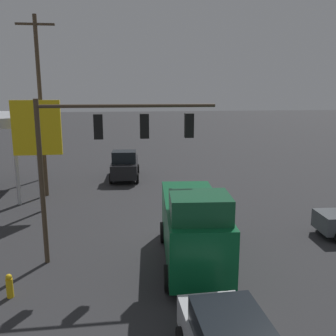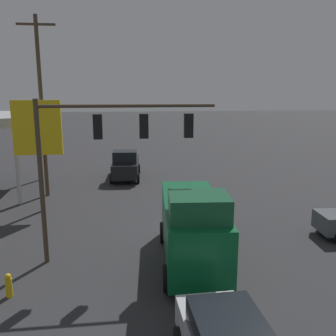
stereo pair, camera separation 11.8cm
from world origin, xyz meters
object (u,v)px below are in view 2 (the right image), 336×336
at_px(traffic_signal_assembly, 106,142).
at_px(fire_hydrant, 9,285).
at_px(price_sign, 38,132).
at_px(pickup_parked, 126,165).
at_px(delivery_truck, 192,226).
at_px(utility_pole, 41,105).

bearing_deg(traffic_signal_assembly, fire_hydrant, 37.32).
height_order(price_sign, pickup_parked, price_sign).
bearing_deg(delivery_truck, pickup_parked, -166.21).
bearing_deg(utility_pole, pickup_parked, -142.26).
xyz_separation_m(price_sign, delivery_truck, (-7.60, 7.93, -3.05)).
relative_size(utility_pole, pickup_parked, 2.21).
bearing_deg(price_sign, traffic_signal_assembly, 121.06).
bearing_deg(delivery_truck, fire_hydrant, -71.83).
relative_size(price_sign, pickup_parked, 1.24).
distance_m(traffic_signal_assembly, fire_hydrant, 6.38).
distance_m(traffic_signal_assembly, delivery_truck, 4.91).
distance_m(traffic_signal_assembly, utility_pole, 11.38).
distance_m(price_sign, fire_hydrant, 10.55).
relative_size(traffic_signal_assembly, fire_hydrant, 8.21).
height_order(traffic_signal_assembly, pickup_parked, traffic_signal_assembly).
distance_m(price_sign, delivery_truck, 11.40).
height_order(delivery_truck, fire_hydrant, delivery_truck).
xyz_separation_m(traffic_signal_assembly, utility_pole, (4.55, -10.37, 1.08)).
bearing_deg(traffic_signal_assembly, delivery_truck, 164.10).
height_order(price_sign, delivery_truck, price_sign).
xyz_separation_m(traffic_signal_assembly, fire_hydrant, (3.48, 2.65, -4.65)).
bearing_deg(fire_hydrant, traffic_signal_assembly, -142.68).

